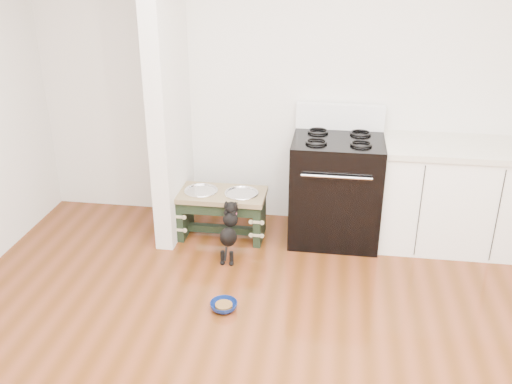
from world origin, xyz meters
The scene contains 7 objects.
room_shell centered at (0.00, 0.00, 1.62)m, with size 5.00×5.00×5.00m.
partition_wall centered at (-1.18, 2.10, 1.35)m, with size 0.15×0.80×2.70m, color silver.
oven_range centered at (0.25, 2.16, 0.48)m, with size 0.76×0.69×1.14m.
cabinet_run centered at (1.23, 2.18, 0.45)m, with size 1.24×0.64×0.91m.
dog_feeder centered at (-0.73, 2.02, 0.30)m, with size 0.77×0.41×0.44m.
puppy centered at (-0.60, 1.66, 0.26)m, with size 0.14×0.40×0.47m.
floor_bowl centered at (-0.50, 0.93, 0.03)m, with size 0.23×0.23×0.06m.
Camera 1 is at (0.23, -2.40, 2.46)m, focal length 40.00 mm.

